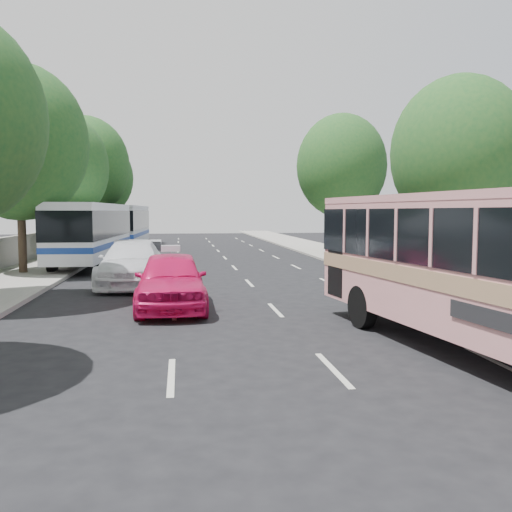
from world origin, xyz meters
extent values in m
plane|color=black|center=(0.00, 0.00, 0.00)|extent=(120.00, 120.00, 0.00)
cube|color=#9E998E|center=(-8.50, 20.00, 0.07)|extent=(4.00, 90.00, 0.15)
cube|color=#9E998E|center=(8.50, 20.00, 0.06)|extent=(4.00, 90.00, 0.12)
cube|color=#9E998E|center=(-10.30, 20.00, 0.90)|extent=(0.30, 90.00, 1.50)
cylinder|color=#38281E|center=(-8.70, 14.00, 1.90)|extent=(0.36, 0.36, 3.80)
ellipsoid|color=#1C4F21|center=(-8.70, 14.00, 5.90)|extent=(6.00, 6.00, 6.90)
sphere|color=#1C4F21|center=(-8.30, 13.70, 7.10)|extent=(3.90, 3.90, 3.90)
cylinder|color=#38281E|center=(-8.60, 22.00, 1.75)|extent=(0.36, 0.36, 3.50)
ellipsoid|color=#1C4F21|center=(-8.60, 22.00, 5.43)|extent=(5.52, 5.52, 6.35)
sphere|color=#1C4F21|center=(-8.20, 21.70, 6.53)|extent=(3.59, 3.59, 3.59)
cylinder|color=#38281E|center=(-8.50, 30.00, 2.00)|extent=(0.36, 0.36, 3.99)
ellipsoid|color=#1C4F21|center=(-8.50, 30.00, 6.20)|extent=(6.30, 6.30, 7.24)
sphere|color=#1C4F21|center=(-8.10, 29.70, 7.46)|extent=(4.09, 4.09, 4.09)
cylinder|color=#38281E|center=(-8.70, 38.00, 1.86)|extent=(0.36, 0.36, 3.72)
ellipsoid|color=#1C4F21|center=(-8.70, 38.00, 5.78)|extent=(5.88, 5.88, 6.76)
sphere|color=#1C4F21|center=(-8.30, 37.70, 6.96)|extent=(3.82, 3.82, 3.82)
cylinder|color=#38281E|center=(8.70, 8.00, 1.61)|extent=(0.36, 0.36, 3.23)
ellipsoid|color=#1C4F21|center=(8.70, 8.00, 5.01)|extent=(5.10, 5.10, 5.87)
sphere|color=#1C4F21|center=(9.10, 7.70, 6.04)|extent=(3.32, 3.31, 3.31)
cylinder|color=#38281E|center=(9.00, 24.00, 1.90)|extent=(0.36, 0.36, 3.80)
ellipsoid|color=#1C4F21|center=(9.00, 24.00, 5.90)|extent=(6.00, 6.00, 6.90)
sphere|color=#1C4F21|center=(9.40, 23.70, 7.10)|extent=(3.90, 3.90, 3.90)
cube|color=#D2878A|center=(4.21, -1.50, 1.88)|extent=(3.88, 10.34, 2.70)
cube|color=#9E7A59|center=(4.21, -1.50, 1.56)|extent=(3.92, 10.36, 0.35)
cube|color=black|center=(4.21, -1.50, 2.37)|extent=(3.93, 10.37, 1.11)
cube|color=#D2878A|center=(4.21, -1.50, 3.15)|extent=(3.90, 10.36, 0.16)
cylinder|color=black|center=(2.70, 1.35, 0.52)|extent=(0.44, 1.08, 1.05)
cylinder|color=black|center=(4.90, 1.65, 0.52)|extent=(0.44, 1.08, 1.05)
imported|color=#DD135A|center=(-2.00, 4.67, 0.85)|extent=(2.06, 5.00, 1.69)
imported|color=white|center=(-3.57, 10.05, 0.85)|extent=(2.42, 5.86, 1.70)
cube|color=white|center=(-6.30, 17.99, 1.88)|extent=(2.88, 10.98, 2.76)
cube|color=black|center=(-6.30, 17.99, 2.22)|extent=(2.93, 11.02, 1.36)
cube|color=navy|center=(-6.30, 17.99, 1.18)|extent=(2.92, 11.01, 0.27)
cube|color=white|center=(-6.30, 17.99, 3.20)|extent=(2.90, 11.01, 0.13)
cylinder|color=black|center=(-7.12, 21.49, 0.50)|extent=(0.34, 1.01, 1.00)
cylinder|color=black|center=(-5.11, 21.38, 0.50)|extent=(0.34, 1.01, 1.00)
cylinder|color=black|center=(-7.50, 14.24, 0.50)|extent=(0.34, 1.01, 1.00)
cylinder|color=black|center=(-5.50, 14.14, 0.50)|extent=(0.34, 1.01, 1.00)
cube|color=silver|center=(-5.76, 30.77, 1.90)|extent=(2.74, 11.05, 2.79)
cube|color=black|center=(-5.76, 30.77, 2.24)|extent=(2.79, 11.08, 1.37)
cube|color=navy|center=(-5.76, 30.77, 1.19)|extent=(2.78, 11.07, 0.27)
cube|color=silver|center=(-5.76, 30.77, 3.23)|extent=(2.76, 11.07, 0.13)
cylinder|color=black|center=(-6.64, 34.28, 0.50)|extent=(0.33, 1.02, 1.01)
cylinder|color=black|center=(-4.62, 34.21, 0.50)|extent=(0.33, 1.02, 1.01)
cylinder|color=black|center=(-6.92, 26.98, 0.50)|extent=(0.33, 1.02, 1.01)
cylinder|color=black|center=(-4.89, 26.90, 0.50)|extent=(0.33, 1.02, 1.01)
cube|color=silver|center=(-2.00, 4.67, 1.78)|extent=(0.55, 0.19, 0.18)
camera|label=1|loc=(-1.72, -11.30, 2.86)|focal=38.00mm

